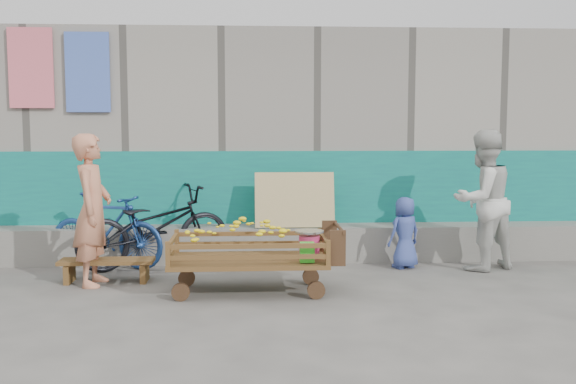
{
  "coord_description": "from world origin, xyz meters",
  "views": [
    {
      "loc": [
        -0.24,
        -5.76,
        1.69
      ],
      "look_at": [
        0.16,
        1.2,
        1.0
      ],
      "focal_mm": 40.0,
      "sensor_mm": 36.0,
      "label": 1
    }
  ],
  "objects": [
    {
      "name": "bench",
      "position": [
        -1.84,
        1.3,
        0.19
      ],
      "size": [
        1.02,
        0.31,
        0.26
      ],
      "color": "brown",
      "rests_on": "ground"
    },
    {
      "name": "child",
      "position": [
        1.61,
        1.82,
        0.44
      ],
      "size": [
        0.5,
        0.43,
        0.87
      ],
      "primitive_type": "imported",
      "rotation": [
        0.0,
        0.0,
        3.58
      ],
      "color": "#374993",
      "rests_on": "ground"
    },
    {
      "name": "bicycle_blue",
      "position": [
        -2.01,
        2.05,
        0.46
      ],
      "size": [
        1.59,
        0.93,
        0.92
      ],
      "primitive_type": "imported",
      "rotation": [
        0.0,
        0.0,
        1.22
      ],
      "color": "navy",
      "rests_on": "ground"
    },
    {
      "name": "woman",
      "position": [
        2.52,
        1.7,
        0.84
      ],
      "size": [
        1.0,
        0.91,
        1.68
      ],
      "primitive_type": "imported",
      "rotation": [
        0.0,
        0.0,
        3.55
      ],
      "color": "silver",
      "rests_on": "ground"
    },
    {
      "name": "building_wall",
      "position": [
        -0.0,
        4.05,
        1.47
      ],
      "size": [
        12.0,
        3.5,
        3.0
      ],
      "color": "gray",
      "rests_on": "ground"
    },
    {
      "name": "vendor_man",
      "position": [
        -1.95,
        1.19,
        0.82
      ],
      "size": [
        0.41,
        0.61,
        1.64
      ],
      "primitive_type": "imported",
      "rotation": [
        0.0,
        0.0,
        1.54
      ],
      "color": "tan",
      "rests_on": "ground"
    },
    {
      "name": "ground",
      "position": [
        0.0,
        0.0,
        0.0
      ],
      "size": [
        80.0,
        80.0,
        0.0
      ],
      "primitive_type": "plane",
      "color": "#4D4B47",
      "rests_on": "ground"
    },
    {
      "name": "bicycle_dark",
      "position": [
        -1.43,
        2.05,
        0.5
      ],
      "size": [
        2.0,
        1.4,
        1.0
      ],
      "primitive_type": "imported",
      "rotation": [
        0.0,
        0.0,
        2.0
      ],
      "color": "black",
      "rests_on": "ground"
    },
    {
      "name": "banana_cart",
      "position": [
        -0.3,
        0.75,
        0.51
      ],
      "size": [
        1.76,
        0.8,
        0.75
      ],
      "color": "brown",
      "rests_on": "ground"
    }
  ]
}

